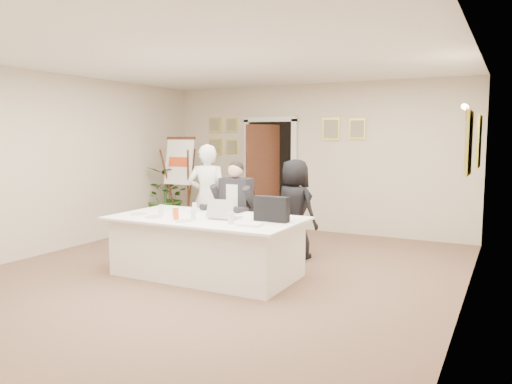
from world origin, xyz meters
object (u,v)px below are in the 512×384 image
object	(u,v)px
standing_woman	(295,209)
oj_glass	(176,214)
standing_man	(207,197)
paper_stack	(250,224)
flip_chart	(183,188)
potted_palm	(167,196)
laptop_bag	(272,209)
conference_table	(207,246)
laptop	(225,208)
steel_jug	(175,213)
seated_man	(235,210)

from	to	relation	value
standing_woman	oj_glass	bearing A→B (deg)	79.63
standing_man	paper_stack	size ratio (longest dim) A/B	6.05
flip_chart	potted_palm	xyz separation A→B (m)	(-0.56, 0.23, -0.21)
potted_palm	paper_stack	size ratio (longest dim) A/B	4.33
laptop_bag	conference_table	bearing A→B (deg)	-173.45
laptop	conference_table	bearing A→B (deg)	-176.84
standing_woman	laptop_bag	world-z (taller)	standing_woman
flip_chart	standing_man	distance (m)	1.79
flip_chart	steel_jug	world-z (taller)	flip_chart
seated_man	laptop	world-z (taller)	seated_man
seated_man	laptop_bag	bearing A→B (deg)	-24.70
paper_stack	oj_glass	bearing A→B (deg)	-176.86
conference_table	steel_jug	world-z (taller)	steel_jug
seated_man	flip_chart	size ratio (longest dim) A/B	0.83
conference_table	laptop	distance (m)	0.59
seated_man	laptop	size ratio (longest dim) A/B	3.88
standing_man	paper_stack	world-z (taller)	standing_man
conference_table	laptop_bag	world-z (taller)	laptop_bag
standing_woman	laptop	distance (m)	1.41
standing_man	laptop	distance (m)	1.64
standing_woman	paper_stack	size ratio (longest dim) A/B	5.30
paper_stack	conference_table	bearing A→B (deg)	160.13
standing_woman	oj_glass	world-z (taller)	standing_woman
potted_palm	laptop	distance (m)	3.99
paper_stack	potted_palm	bearing A→B (deg)	139.75
standing_man	potted_palm	size ratio (longest dim) A/B	1.40
oj_glass	paper_stack	bearing A→B (deg)	3.14
seated_man	paper_stack	bearing A→B (deg)	-38.70
conference_table	potted_palm	world-z (taller)	potted_palm
conference_table	standing_woman	size ratio (longest dim) A/B	1.67
conference_table	flip_chart	bearing A→B (deg)	131.27
standing_woman	steel_jug	size ratio (longest dim) A/B	13.51
standing_woman	laptop_bag	bearing A→B (deg)	117.63
potted_palm	laptop	world-z (taller)	potted_palm
steel_jug	conference_table	bearing A→B (deg)	23.55
seated_man	laptop_bag	size ratio (longest dim) A/B	3.30
laptop	steel_jug	distance (m)	0.68
standing_man	laptop	world-z (taller)	standing_man
potted_palm	standing_woman	bearing A→B (deg)	-21.14
standing_woman	flip_chart	bearing A→B (deg)	-3.76
paper_stack	laptop_bag	bearing A→B (deg)	73.76
conference_table	paper_stack	bearing A→B (deg)	-19.87
conference_table	paper_stack	xyz separation A→B (m)	(0.79, -0.29, 0.40)
seated_man	laptop	xyz separation A→B (m)	(0.36, -0.86, 0.18)
steel_jug	standing_man	bearing A→B (deg)	106.75
oj_glass	steel_jug	bearing A→B (deg)	128.59
standing_woman	paper_stack	bearing A→B (deg)	111.66
seated_man	oj_glass	distance (m)	1.24
oj_glass	seated_man	bearing A→B (deg)	83.37
standing_man	potted_palm	world-z (taller)	standing_man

